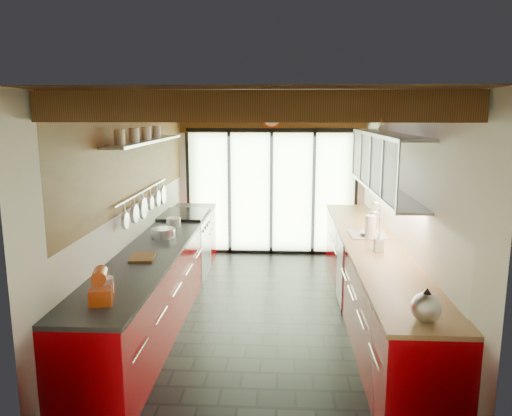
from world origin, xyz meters
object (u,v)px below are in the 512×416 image
Objects in this scene: kettle at (426,306)px; paper_towel at (371,227)px; soap_bottle at (379,242)px; stand_mixer at (102,287)px; bowl at (368,234)px.

paper_towel reaches higher than kettle.
paper_towel is 1.62× the size of soap_bottle.
stand_mixer reaches higher than bowl.
stand_mixer is at bearing -147.54° from soap_bottle.
paper_towel reaches higher than soap_bottle.
soap_bottle is (0.00, -0.55, -0.04)m from paper_towel.
soap_bottle is at bearing -90.00° from bowl.
stand_mixer is 1.62× the size of soap_bottle.
kettle is at bearing -90.00° from paper_towel.
stand_mixer is at bearing 173.98° from kettle.
kettle is 1.88m from soap_bottle.
stand_mixer is 1.10× the size of kettle.
bowl is (0.00, 0.15, -0.12)m from paper_towel.
soap_bottle is at bearing -90.00° from paper_towel.
paper_towel is (2.54, 2.16, 0.03)m from stand_mixer.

